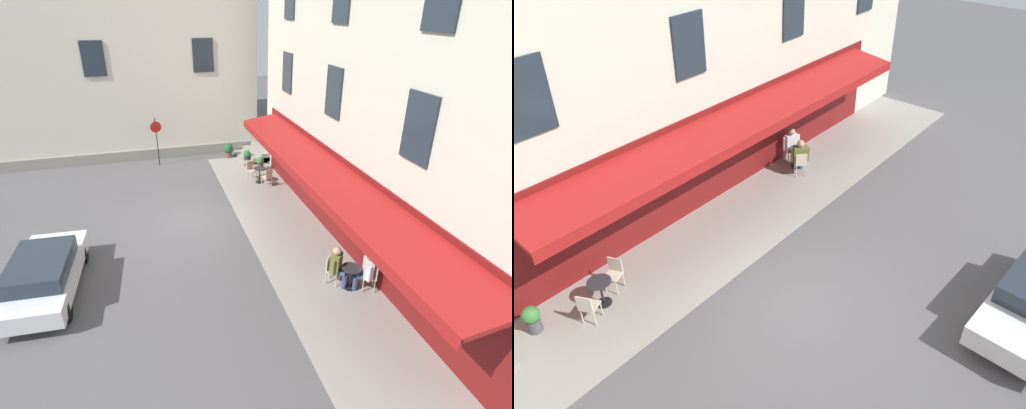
% 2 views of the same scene
% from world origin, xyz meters
% --- Properties ---
extents(ground_plane, '(70.00, 70.00, 0.00)m').
position_xyz_m(ground_plane, '(0.00, 0.00, 0.00)').
color(ground_plane, '#565456').
extents(sidewalk_cafe_terrace, '(20.50, 3.20, 0.01)m').
position_xyz_m(sidewalk_cafe_terrace, '(-3.25, -3.40, 0.00)').
color(sidewalk_cafe_terrace, gray).
rests_on(sidewalk_cafe_terrace, ground_plane).
extents(cafe_table_near_entrance, '(0.60, 0.60, 0.75)m').
position_xyz_m(cafe_table_near_entrance, '(-5.61, -4.08, 0.49)').
color(cafe_table_near_entrance, black).
rests_on(cafe_table_near_entrance, ground_plane).
extents(cafe_chair_cream_back_row, '(0.57, 0.57, 0.91)m').
position_xyz_m(cafe_chair_cream_back_row, '(-5.17, -3.61, 0.55)').
color(cafe_chair_cream_back_row, beige).
rests_on(cafe_chair_cream_back_row, ground_plane).
extents(cafe_chair_cream_under_awning, '(0.53, 0.53, 0.91)m').
position_xyz_m(cafe_chair_cream_under_awning, '(-5.86, -4.65, 0.55)').
color(cafe_chair_cream_under_awning, beige).
rests_on(cafe_chair_cream_under_awning, ground_plane).
extents(cafe_table_mid_terrace, '(0.60, 0.60, 0.75)m').
position_xyz_m(cafe_table_mid_terrace, '(3.07, -3.72, 0.49)').
color(cafe_table_mid_terrace, black).
rests_on(cafe_table_mid_terrace, ground_plane).
extents(cafe_chair_cream_corner_right, '(0.54, 0.54, 0.91)m').
position_xyz_m(cafe_chair_cream_corner_right, '(3.63, -3.43, 0.55)').
color(cafe_chair_cream_corner_right, beige).
rests_on(cafe_chair_cream_corner_right, ground_plane).
extents(cafe_chair_cream_near_door, '(0.52, 0.52, 0.91)m').
position_xyz_m(cafe_chair_cream_near_door, '(2.48, -3.95, 0.55)').
color(cafe_chair_cream_near_door, beige).
rests_on(cafe_chair_cream_near_door, ground_plane).
extents(seated_patron_in_olive, '(0.65, 0.66, 1.33)m').
position_xyz_m(seated_patron_in_olive, '(-5.32, -3.77, 0.71)').
color(seated_patron_in_olive, navy).
rests_on(seated_patron_in_olive, ground_plane).
extents(seated_companion_in_white, '(0.64, 0.65, 1.33)m').
position_xyz_m(seated_companion_in_white, '(-5.77, -4.46, 0.71)').
color(seated_companion_in_white, navy).
rests_on(seated_companion_in_white, ground_plane).
extents(potted_plant_entrance_right, '(0.42, 0.42, 0.75)m').
position_xyz_m(potted_plant_entrance_right, '(4.65, -4.22, 0.41)').
color(potted_plant_entrance_right, '#4C4C51').
rests_on(potted_plant_entrance_right, ground_plane).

